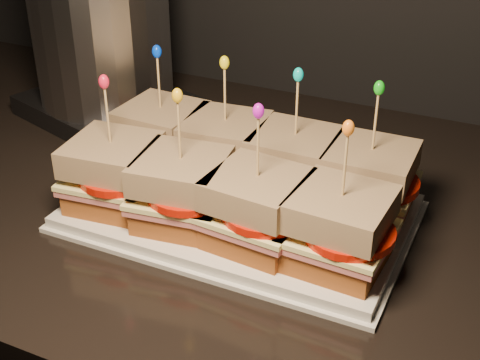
% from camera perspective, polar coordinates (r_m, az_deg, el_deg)
% --- Properties ---
extents(granite_slab, '(2.50, 0.71, 0.04)m').
position_cam_1_polar(granite_slab, '(0.87, 4.34, -2.96)').
color(granite_slab, black).
rests_on(granite_slab, cabinet).
extents(platter, '(0.40, 0.24, 0.02)m').
position_cam_1_polar(platter, '(0.82, 0.00, -2.80)').
color(platter, silver).
rests_on(platter, granite_slab).
extents(platter_rim, '(0.41, 0.26, 0.01)m').
position_cam_1_polar(platter_rim, '(0.82, 0.00, -3.15)').
color(platter_rim, silver).
rests_on(platter_rim, granite_slab).
extents(sandwich_0_bread_bot, '(0.10, 0.10, 0.03)m').
position_cam_1_polar(sandwich_0_bread_bot, '(0.91, -6.55, 2.18)').
color(sandwich_0_bread_bot, brown).
rests_on(sandwich_0_bread_bot, platter).
extents(sandwich_0_ham, '(0.11, 0.11, 0.01)m').
position_cam_1_polar(sandwich_0_ham, '(0.90, -6.62, 3.16)').
color(sandwich_0_ham, '#C5615E').
rests_on(sandwich_0_ham, sandwich_0_bread_bot).
extents(sandwich_0_cheese, '(0.11, 0.11, 0.01)m').
position_cam_1_polar(sandwich_0_cheese, '(0.90, -6.64, 3.56)').
color(sandwich_0_cheese, '#FFF598').
rests_on(sandwich_0_cheese, sandwich_0_ham).
extents(sandwich_0_tomato, '(0.10, 0.10, 0.01)m').
position_cam_1_polar(sandwich_0_tomato, '(0.88, -6.20, 3.69)').
color(sandwich_0_tomato, red).
rests_on(sandwich_0_tomato, sandwich_0_cheese).
extents(sandwich_0_bread_top, '(0.10, 0.10, 0.03)m').
position_cam_1_polar(sandwich_0_bread_top, '(0.88, -6.75, 5.22)').
color(sandwich_0_bread_top, '#51290C').
rests_on(sandwich_0_bread_top, sandwich_0_tomato).
extents(sandwich_0_pick, '(0.00, 0.00, 0.09)m').
position_cam_1_polar(sandwich_0_pick, '(0.87, -6.93, 8.02)').
color(sandwich_0_pick, tan).
rests_on(sandwich_0_pick, sandwich_0_bread_top).
extents(sandwich_0_frill, '(0.01, 0.01, 0.02)m').
position_cam_1_polar(sandwich_0_frill, '(0.85, -7.12, 10.83)').
color(sandwich_0_frill, '#0336E1').
rests_on(sandwich_0_frill, sandwich_0_pick).
extents(sandwich_1_bread_bot, '(0.10, 0.10, 0.03)m').
position_cam_1_polar(sandwich_1_bread_bot, '(0.87, -1.23, 0.97)').
color(sandwich_1_bread_bot, brown).
rests_on(sandwich_1_bread_bot, platter).
extents(sandwich_1_ham, '(0.12, 0.11, 0.01)m').
position_cam_1_polar(sandwich_1_ham, '(0.86, -1.24, 1.98)').
color(sandwich_1_ham, '#C5615E').
rests_on(sandwich_1_ham, sandwich_1_bread_bot).
extents(sandwich_1_cheese, '(0.12, 0.11, 0.01)m').
position_cam_1_polar(sandwich_1_cheese, '(0.85, -1.24, 2.39)').
color(sandwich_1_cheese, '#FFF598').
rests_on(sandwich_1_cheese, sandwich_1_ham).
extents(sandwich_1_tomato, '(0.10, 0.10, 0.01)m').
position_cam_1_polar(sandwich_1_tomato, '(0.84, -0.70, 2.52)').
color(sandwich_1_tomato, red).
rests_on(sandwich_1_tomato, sandwich_1_cheese).
extents(sandwich_1_bread_top, '(0.11, 0.11, 0.03)m').
position_cam_1_polar(sandwich_1_bread_top, '(0.84, -1.26, 4.12)').
color(sandwich_1_bread_top, '#51290C').
rests_on(sandwich_1_bread_top, sandwich_1_tomato).
extents(sandwich_1_pick, '(0.00, 0.00, 0.09)m').
position_cam_1_polar(sandwich_1_pick, '(0.82, -1.30, 7.05)').
color(sandwich_1_pick, tan).
rests_on(sandwich_1_pick, sandwich_1_bread_top).
extents(sandwich_1_frill, '(0.01, 0.01, 0.02)m').
position_cam_1_polar(sandwich_1_frill, '(0.81, -1.34, 9.99)').
color(sandwich_1_frill, yellow).
rests_on(sandwich_1_frill, sandwich_1_pick).
extents(sandwich_2_bread_bot, '(0.10, 0.10, 0.03)m').
position_cam_1_polar(sandwich_2_bread_bot, '(0.83, 4.57, -0.36)').
color(sandwich_2_bread_bot, brown).
rests_on(sandwich_2_bread_bot, platter).
extents(sandwich_2_ham, '(0.11, 0.10, 0.01)m').
position_cam_1_polar(sandwich_2_ham, '(0.83, 4.61, 0.68)').
color(sandwich_2_ham, '#C5615E').
rests_on(sandwich_2_ham, sandwich_2_bread_bot).
extents(sandwich_2_cheese, '(0.11, 0.10, 0.01)m').
position_cam_1_polar(sandwich_2_cheese, '(0.82, 4.63, 1.10)').
color(sandwich_2_cheese, '#FFF598').
rests_on(sandwich_2_cheese, sandwich_2_ham).
extents(sandwich_2_tomato, '(0.10, 0.10, 0.01)m').
position_cam_1_polar(sandwich_2_tomato, '(0.81, 5.29, 1.21)').
color(sandwich_2_tomato, red).
rests_on(sandwich_2_tomato, sandwich_2_cheese).
extents(sandwich_2_bread_top, '(0.10, 0.10, 0.03)m').
position_cam_1_polar(sandwich_2_bread_top, '(0.81, 4.71, 2.88)').
color(sandwich_2_bread_top, '#51290C').
rests_on(sandwich_2_bread_top, sandwich_2_tomato).
extents(sandwich_2_pick, '(0.00, 0.00, 0.09)m').
position_cam_1_polar(sandwich_2_pick, '(0.79, 4.85, 5.90)').
color(sandwich_2_pick, tan).
rests_on(sandwich_2_pick, sandwich_2_bread_top).
extents(sandwich_2_frill, '(0.01, 0.01, 0.02)m').
position_cam_1_polar(sandwich_2_frill, '(0.77, 5.00, 8.95)').
color(sandwich_2_frill, '#03C1BB').
rests_on(sandwich_2_frill, sandwich_2_pick).
extents(sandwich_3_bread_bot, '(0.10, 0.10, 0.03)m').
position_cam_1_polar(sandwich_3_bread_bot, '(0.81, 10.75, -1.77)').
color(sandwich_3_bread_bot, brown).
rests_on(sandwich_3_bread_bot, platter).
extents(sandwich_3_ham, '(0.11, 0.10, 0.01)m').
position_cam_1_polar(sandwich_3_ham, '(0.80, 10.87, -0.72)').
color(sandwich_3_ham, '#C5615E').
rests_on(sandwich_3_ham, sandwich_3_bread_bot).
extents(sandwich_3_cheese, '(0.11, 0.11, 0.01)m').
position_cam_1_polar(sandwich_3_cheese, '(0.80, 10.92, -0.29)').
color(sandwich_3_cheese, '#FFF598').
rests_on(sandwich_3_cheese, sandwich_3_ham).
extents(sandwich_3_tomato, '(0.10, 0.10, 0.01)m').
position_cam_1_polar(sandwich_3_tomato, '(0.79, 11.69, -0.20)').
color(sandwich_3_tomato, red).
rests_on(sandwich_3_tomato, sandwich_3_cheese).
extents(sandwich_3_bread_top, '(0.10, 0.10, 0.03)m').
position_cam_1_polar(sandwich_3_bread_top, '(0.79, 11.11, 1.52)').
color(sandwich_3_bread_top, '#51290C').
rests_on(sandwich_3_bread_top, sandwich_3_tomato).
extents(sandwich_3_pick, '(0.00, 0.00, 0.09)m').
position_cam_1_polar(sandwich_3_pick, '(0.76, 11.45, 4.59)').
color(sandwich_3_pick, tan).
rests_on(sandwich_3_pick, sandwich_3_bread_top).
extents(sandwich_3_frill, '(0.01, 0.01, 0.02)m').
position_cam_1_polar(sandwich_3_frill, '(0.75, 11.79, 7.71)').
color(sandwich_3_frill, '#14AE14').
rests_on(sandwich_3_frill, sandwich_3_pick).
extents(sandwich_4_bread_bot, '(0.11, 0.11, 0.03)m').
position_cam_1_polar(sandwich_4_bread_bot, '(0.83, -10.55, -1.11)').
color(sandwich_4_bread_bot, brown).
rests_on(sandwich_4_bread_bot, platter).
extents(sandwich_4_ham, '(0.12, 0.11, 0.01)m').
position_cam_1_polar(sandwich_4_ham, '(0.82, -10.66, -0.07)').
color(sandwich_4_ham, '#C5615E').
rests_on(sandwich_4_ham, sandwich_4_bread_bot).
extents(sandwich_4_cheese, '(0.12, 0.11, 0.01)m').
position_cam_1_polar(sandwich_4_cheese, '(0.81, -10.71, 0.35)').
color(sandwich_4_cheese, '#FFF598').
rests_on(sandwich_4_cheese, sandwich_4_ham).
extents(sandwich_4_tomato, '(0.10, 0.10, 0.01)m').
position_cam_1_polar(sandwich_4_tomato, '(0.80, -10.29, 0.45)').
color(sandwich_4_tomato, red).
rests_on(sandwich_4_tomato, sandwich_4_cheese).
extents(sandwich_4_bread_top, '(0.11, 0.11, 0.03)m').
position_cam_1_polar(sandwich_4_bread_top, '(0.80, -10.89, 2.13)').
color(sandwich_4_bread_top, '#51290C').
rests_on(sandwich_4_bread_top, sandwich_4_tomato).
extents(sandwich_4_pick, '(0.00, 0.00, 0.09)m').
position_cam_1_polar(sandwich_4_pick, '(0.78, -11.22, 5.16)').
color(sandwich_4_pick, tan).
rests_on(sandwich_4_pick, sandwich_4_bread_top).
extents(sandwich_4_frill, '(0.01, 0.01, 0.02)m').
position_cam_1_polar(sandwich_4_frill, '(0.76, -11.55, 8.22)').
color(sandwich_4_frill, red).
rests_on(sandwich_4_frill, sandwich_4_pick).
extents(sandwich_5_bread_bot, '(0.11, 0.11, 0.03)m').
position_cam_1_polar(sandwich_5_bread_bot, '(0.78, -4.88, -2.64)').
color(sandwich_5_bread_bot, brown).
rests_on(sandwich_5_bread_bot, platter).
extents(sandwich_5_ham, '(0.12, 0.11, 0.01)m').
position_cam_1_polar(sandwich_5_ham, '(0.77, -4.93, -1.55)').
color(sandwich_5_ham, '#C5615E').
rests_on(sandwich_5_ham, sandwich_5_bread_bot).
extents(sandwich_5_cheese, '(0.12, 0.12, 0.01)m').
position_cam_1_polar(sandwich_5_cheese, '(0.77, -4.96, -1.11)').
color(sandwich_5_cheese, '#FFF598').
rests_on(sandwich_5_cheese, sandwich_5_ham).
extents(sandwich_5_tomato, '(0.10, 0.10, 0.01)m').
position_cam_1_polar(sandwich_5_tomato, '(0.76, -4.41, -1.03)').
color(sandwich_5_tomato, red).
rests_on(sandwich_5_tomato, sandwich_5_cheese).
extents(sandwich_5_bread_top, '(0.11, 0.11, 0.03)m').
position_cam_1_polar(sandwich_5_bread_top, '(0.75, -5.05, 0.75)').
color(sandwich_5_bread_top, '#51290C').
rests_on(sandwich_5_bread_top, sandwich_5_tomato).
extents(sandwich_5_pick, '(0.00, 0.00, 0.09)m').
position_cam_1_polar(sandwich_5_pick, '(0.73, -5.21, 3.94)').
color(sandwich_5_pick, tan).
rests_on(sandwich_5_pick, sandwich_5_bread_top).
extents(sandwich_5_frill, '(0.01, 0.01, 0.02)m').
position_cam_1_polar(sandwich_5_frill, '(0.71, -5.37, 7.18)').
color(sandwich_5_frill, gold).
rests_on(sandwich_5_frill, sandwich_5_pick).
extents(sandwich_6_bread_bot, '(0.10, 0.10, 0.03)m').
position_cam_1_polar(sandwich_6_bread_bot, '(0.75, 1.43, -4.29)').
color(sandwich_6_bread_bot, brown).
rests_on(sandwich_6_bread_bot, platter).
extents(sandwich_6_ham, '(0.11, 0.11, 0.01)m').
position_cam_1_polar(sandwich_6_ham, '(0.74, 1.45, -3.18)').
color(sandwich_6_ham, '#C5615E').
rests_on(sandwich_6_ham, sandwich_6_bread_bot).
extents(sandwich_6_cheese, '(0.12, 0.11, 0.01)m').
position_cam_1_polar(sandwich_6_cheese, '(0.73, 1.45, -2.72)').
color(sandwich_6_cheese, '#FFF598').
rests_on(sandwich_6_cheese, sandwich_6_ham).
extents(sandwich_6_tomato, '(0.10, 0.10, 0.01)m').
position_cam_1_polar(sandwich_6_tomato, '(0.72, 2.14, -2.67)').
color(sandwich_6_tomato, red).
rests_on(sandwich_6_tomato, sandwich_6_cheese).
extents(sandwich_6_bread_top, '(0.11, 0.11, 0.03)m').
position_cam_1_polar(sandwich_6_bread_top, '(0.72, 1.48, -0.79)').
color(sandwich_6_bread_top, '#51290C').
rests_on(sandwich_6_bread_top, sandwich_6_tomato).
extents(sandwich_6_pick, '(0.00, 0.00, 0.09)m').
position_cam_1_polar(sandwich_6_pick, '(0.69, 1.53, 2.51)').
color(sandwich_6_pick, tan).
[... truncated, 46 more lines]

